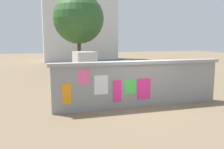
# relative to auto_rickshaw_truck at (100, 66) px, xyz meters

# --- Properties ---
(ground) EXTENTS (60.00, 60.00, 0.00)m
(ground) POSITION_rel_auto_rickshaw_truck_xyz_m (0.05, 1.69, -0.90)
(ground) COLOR #7A664C
(poster_wall) EXTENTS (6.91, 0.42, 1.79)m
(poster_wall) POSITION_rel_auto_rickshaw_truck_xyz_m (0.04, -6.31, 0.02)
(poster_wall) COLOR gray
(poster_wall) RESTS_ON ground
(auto_rickshaw_truck) EXTENTS (3.73, 1.86, 1.85)m
(auto_rickshaw_truck) POSITION_rel_auto_rickshaw_truck_xyz_m (0.00, 0.00, 0.00)
(auto_rickshaw_truck) COLOR black
(auto_rickshaw_truck) RESTS_ON ground
(motorcycle) EXTENTS (1.89, 0.61, 0.87)m
(motorcycle) POSITION_rel_auto_rickshaw_truck_xyz_m (1.57, -3.20, -0.44)
(motorcycle) COLOR black
(motorcycle) RESTS_ON ground
(bicycle_near) EXTENTS (1.67, 0.57, 0.95)m
(bicycle_near) POSITION_rel_auto_rickshaw_truck_xyz_m (-0.15, -4.31, -0.54)
(bicycle_near) COLOR black
(bicycle_near) RESTS_ON ground
(person_walking) EXTENTS (0.48, 0.48, 1.62)m
(person_walking) POSITION_rel_auto_rickshaw_truck_xyz_m (1.71, -5.10, 0.09)
(person_walking) COLOR #D83F72
(person_walking) RESTS_ON ground
(person_bystander) EXTENTS (0.46, 0.46, 1.62)m
(person_bystander) POSITION_rel_auto_rickshaw_truck_xyz_m (2.96, -3.88, 0.09)
(person_bystander) COLOR purple
(person_bystander) RESTS_ON ground
(tree_roadside) EXTENTS (3.62, 3.62, 5.88)m
(tree_roadside) POSITION_rel_auto_rickshaw_truck_xyz_m (-0.85, 2.85, 3.16)
(tree_roadside) COLOR brown
(tree_roadside) RESTS_ON ground
(building_background) EXTENTS (8.92, 5.19, 9.12)m
(building_background) POSITION_rel_auto_rickshaw_truck_xyz_m (1.13, 15.45, 3.68)
(building_background) COLOR silver
(building_background) RESTS_ON ground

